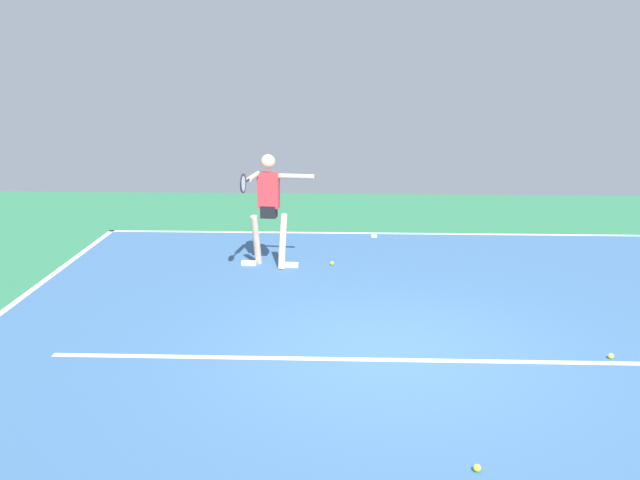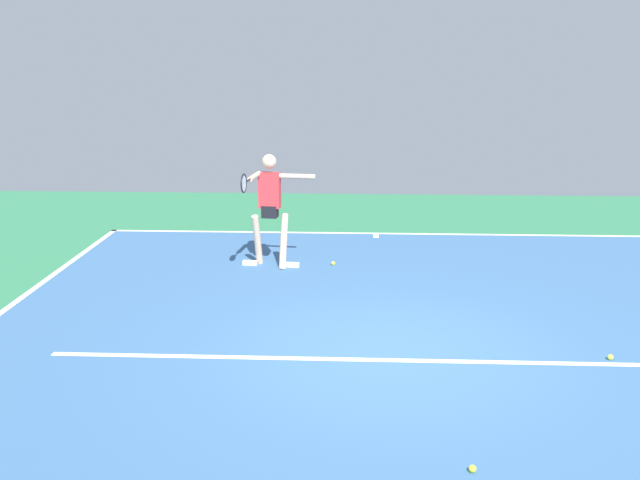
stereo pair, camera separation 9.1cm
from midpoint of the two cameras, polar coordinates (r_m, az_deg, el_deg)
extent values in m
plane|color=#2D754C|center=(8.66, 5.25, -8.74)|extent=(20.11, 20.11, 0.00)
cube|color=#38608E|center=(8.66, 5.25, -8.72)|extent=(10.46, 11.85, 0.00)
cube|color=white|center=(14.25, 4.04, 0.53)|extent=(10.46, 0.10, 0.01)
cube|color=white|center=(8.45, 5.33, -9.32)|extent=(7.85, 0.10, 0.01)
cube|color=white|center=(14.05, 4.06, 0.34)|extent=(0.10, 0.30, 0.01)
cylinder|color=beige|center=(11.89, -3.16, -0.10)|extent=(0.15, 0.38, 0.89)
cube|color=white|center=(11.97, -2.51, -1.96)|extent=(0.25, 0.13, 0.07)
cylinder|color=beige|center=(11.99, -5.22, -0.02)|extent=(0.15, 0.38, 0.89)
cube|color=white|center=(12.13, -5.80, -1.81)|extent=(0.25, 0.13, 0.07)
cube|color=black|center=(11.83, -4.24, 2.24)|extent=(0.27, 0.23, 0.20)
cube|color=red|center=(11.76, -4.27, 3.90)|extent=(0.36, 0.22, 0.57)
sphere|color=beige|center=(11.69, -4.31, 6.13)|extent=(0.23, 0.23, 0.23)
cylinder|color=beige|center=(11.63, -2.09, 4.99)|extent=(0.58, 0.15, 0.08)
cylinder|color=beige|center=(11.48, -5.45, 4.97)|extent=(0.15, 0.58, 0.08)
cylinder|color=black|center=(11.10, -5.95, 4.64)|extent=(0.06, 0.22, 0.03)
torus|color=black|center=(10.87, -6.28, 4.43)|extent=(0.06, 0.29, 0.29)
cylinder|color=silver|center=(10.87, -6.28, 4.43)|extent=(0.03, 0.25, 0.25)
sphere|color=#CCE033|center=(12.06, 0.73, -1.83)|extent=(0.07, 0.07, 0.07)
sphere|color=#C6E53D|center=(9.06, 21.53, -8.45)|extent=(0.07, 0.07, 0.07)
sphere|color=#CCE033|center=(6.49, 11.77, -17.06)|extent=(0.07, 0.07, 0.07)
camera|label=1|loc=(0.05, -90.26, -0.07)|focal=40.92mm
camera|label=2|loc=(0.05, 89.74, 0.07)|focal=40.92mm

